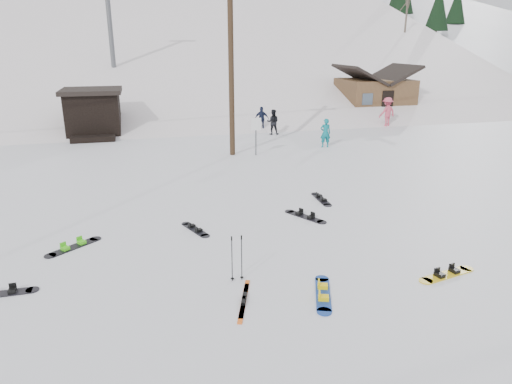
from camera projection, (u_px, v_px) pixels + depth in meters
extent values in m
plane|color=white|center=(272.00, 314.00, 9.40)|extent=(200.00, 200.00, 0.00)
cube|color=white|center=(162.00, 172.00, 63.79)|extent=(60.00, 85.24, 65.97)
cube|color=white|center=(423.00, 158.00, 67.76)|extent=(45.66, 93.98, 54.59)
cylinder|color=#3A2819|center=(231.00, 61.00, 21.35)|extent=(0.26, 0.26, 9.00)
cylinder|color=#595B60|center=(256.00, 137.00, 22.37)|extent=(0.07, 0.07, 1.80)
cube|color=white|center=(256.00, 124.00, 22.13)|extent=(0.50, 0.04, 0.60)
cube|color=black|center=(94.00, 114.00, 27.18)|extent=(3.00, 3.00, 2.50)
cube|color=black|center=(91.00, 91.00, 26.75)|extent=(3.40, 3.40, 0.25)
cube|color=black|center=(93.00, 138.00, 25.86)|extent=(2.40, 1.20, 0.30)
cylinder|color=#595B60|center=(109.00, 15.00, 33.82)|extent=(0.36, 0.36, 8.00)
cube|color=brown|center=(374.00, 97.00, 34.59)|extent=(5.00, 4.00, 2.70)
cube|color=black|center=(359.00, 75.00, 33.74)|extent=(2.69, 4.40, 1.43)
cube|color=black|center=(392.00, 74.00, 34.37)|extent=(2.69, 4.40, 1.43)
cube|color=black|center=(387.00, 104.00, 32.80)|extent=(0.90, 0.06, 1.90)
cube|color=#173D9B|center=(323.00, 294.00, 10.11)|extent=(0.78, 1.41, 0.03)
cylinder|color=#173D9B|center=(322.00, 279.00, 10.77)|extent=(0.32, 0.32, 0.03)
cylinder|color=#173D9B|center=(324.00, 312.00, 9.46)|extent=(0.32, 0.32, 0.03)
cube|color=yellow|center=(323.00, 286.00, 10.33)|extent=(0.27, 0.24, 0.09)
cube|color=yellow|center=(324.00, 298.00, 9.86)|extent=(0.27, 0.24, 0.09)
cube|color=#DE5416|center=(244.00, 302.00, 9.80)|extent=(0.60, 1.53, 0.02)
cube|color=black|center=(244.00, 301.00, 9.78)|extent=(0.17, 0.30, 0.07)
cube|color=#DE5416|center=(244.00, 298.00, 9.95)|extent=(0.60, 1.53, 0.02)
cube|color=black|center=(244.00, 297.00, 9.94)|extent=(0.17, 0.30, 0.07)
cylinder|color=black|center=(232.00, 259.00, 10.55)|extent=(0.02, 0.02, 1.10)
cylinder|color=black|center=(232.00, 278.00, 10.70)|extent=(0.08, 0.08, 0.01)
cylinder|color=black|center=(232.00, 238.00, 10.38)|extent=(0.03, 0.03, 0.10)
cylinder|color=black|center=(242.00, 258.00, 10.60)|extent=(0.02, 0.02, 1.10)
cylinder|color=black|center=(242.00, 277.00, 10.76)|extent=(0.08, 0.08, 0.01)
cylinder|color=black|center=(241.00, 237.00, 10.44)|extent=(0.03, 0.03, 0.10)
cube|color=black|center=(2.00, 294.00, 10.13)|extent=(1.27, 0.31, 0.03)
cylinder|color=black|center=(32.00, 290.00, 10.29)|extent=(0.29, 0.29, 0.03)
cube|color=black|center=(12.00, 290.00, 10.17)|extent=(0.16, 0.21, 0.08)
cube|color=black|center=(195.00, 230.00, 13.61)|extent=(0.69, 1.18, 0.02)
cylinder|color=black|center=(186.00, 224.00, 14.05)|extent=(0.27, 0.27, 0.02)
cylinder|color=black|center=(205.00, 236.00, 13.16)|extent=(0.27, 0.27, 0.02)
cube|color=black|center=(192.00, 226.00, 13.75)|extent=(0.23, 0.21, 0.08)
cube|color=black|center=(199.00, 230.00, 13.43)|extent=(0.23, 0.21, 0.08)
cube|color=black|center=(74.00, 247.00, 12.45)|extent=(1.26, 1.09, 0.03)
cylinder|color=black|center=(95.00, 239.00, 12.96)|extent=(0.31, 0.31, 0.03)
cylinder|color=black|center=(50.00, 256.00, 11.93)|extent=(0.31, 0.31, 0.03)
cube|color=#49D118|center=(81.00, 242.00, 12.61)|extent=(0.27, 0.28, 0.09)
cube|color=#49D118|center=(65.00, 248.00, 12.24)|extent=(0.27, 0.28, 0.09)
cube|color=black|center=(305.00, 217.00, 14.61)|extent=(0.94, 1.30, 0.03)
cylinder|color=black|center=(322.00, 222.00, 14.17)|extent=(0.30, 0.30, 0.03)
cylinder|color=black|center=(289.00, 211.00, 15.06)|extent=(0.30, 0.30, 0.03)
cube|color=black|center=(311.00, 217.00, 14.43)|extent=(0.27, 0.25, 0.09)
cube|color=black|center=(299.00, 213.00, 14.76)|extent=(0.27, 0.25, 0.09)
cube|color=yellow|center=(447.00, 275.00, 10.97)|extent=(1.41, 0.60, 0.03)
cylinder|color=yellow|center=(467.00, 269.00, 11.26)|extent=(0.31, 0.31, 0.03)
cylinder|color=yellow|center=(426.00, 281.00, 10.68)|extent=(0.31, 0.31, 0.03)
cube|color=black|center=(454.00, 270.00, 11.05)|extent=(0.21, 0.26, 0.09)
cube|color=black|center=(440.00, 275.00, 10.84)|extent=(0.21, 0.26, 0.09)
cube|color=black|center=(321.00, 199.00, 16.22)|extent=(0.32, 1.27, 0.03)
cylinder|color=black|center=(315.00, 194.00, 16.81)|extent=(0.29, 0.29, 0.03)
cylinder|color=black|center=(328.00, 205.00, 15.64)|extent=(0.29, 0.29, 0.03)
cube|color=black|center=(319.00, 196.00, 16.42)|extent=(0.21, 0.16, 0.08)
cube|color=black|center=(324.00, 200.00, 16.00)|extent=(0.21, 0.16, 0.08)
imported|color=#0C6D79|center=(325.00, 133.00, 24.13)|extent=(0.61, 0.45, 1.53)
imported|color=black|center=(273.00, 122.00, 27.49)|extent=(0.88, 0.77, 1.51)
imported|color=#CB4760|center=(387.00, 112.00, 30.08)|extent=(1.36, 0.98, 1.91)
imported|color=#161D37|center=(262.00, 119.00, 28.55)|extent=(0.96, 0.60, 1.53)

